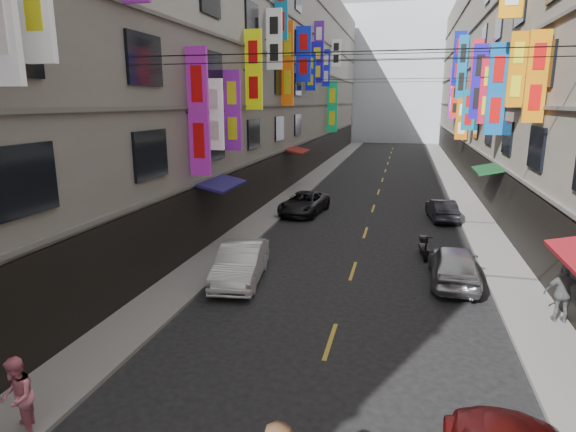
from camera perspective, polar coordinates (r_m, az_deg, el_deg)
The scene contains 16 objects.
sidewalk_left at distance 37.77m, azimuth 1.55°, elevation 3.35°, with size 2.00×90.00×0.12m, color slate.
sidewalk_right at distance 37.21m, azimuth 19.95°, elevation 2.40°, with size 2.00×90.00×0.12m, color slate.
building_row_left at distance 39.00m, azimuth -7.41°, elevation 17.46°, with size 10.14×90.00×19.00m.
building_row_right at distance 37.90m, azimuth 30.51°, elevation 15.93°, with size 10.14×90.00×19.00m.
haze_block at distance 86.51m, azimuth 12.93°, elevation 15.91°, with size 18.00×8.00×22.00m, color #B1B8C6.
shop_signage at distance 30.13m, azimuth 10.60°, elevation 17.78°, with size 14.00×55.00×11.72m.
street_awnings at distance 20.91m, azimuth 5.11°, elevation 3.37°, with size 13.99×35.20×0.41m.
overhead_cables at distance 24.54m, azimuth 9.95°, elevation 18.28°, with size 14.00×38.04×1.24m.
lane_markings at distance 34.07m, azimuth 10.40°, elevation 1.94°, with size 0.12×80.20×0.01m.
scooter_far_right at distance 21.81m, azimuth 15.80°, elevation -3.58°, with size 0.52×1.80×1.14m.
car_left_mid at distance 18.21m, azimuth -5.62°, elevation -5.56°, with size 1.53×4.38×1.44m, color silver.
car_left_far at distance 29.12m, azimuth 1.91°, elevation 1.53°, with size 2.16×4.68×1.30m, color black.
car_right_mid at distance 18.97m, azimuth 19.11°, elevation -5.45°, with size 1.72×4.28×1.46m, color #A4A4A8.
car_right_far at distance 28.90m, azimuth 17.75°, elevation 0.71°, with size 1.28×3.67×1.21m, color #232229.
pedestrian_lfar at distance 11.43m, azimuth -29.46°, elevation -18.19°, with size 0.80×0.55×1.65m, color pink.
pedestrian_rfar at distance 16.73m, azimuth 29.81°, elevation -7.99°, with size 1.06×0.60×1.80m, color #5E5E61.
Camera 1 is at (1.76, 5.62, 6.59)m, focal length 30.00 mm.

